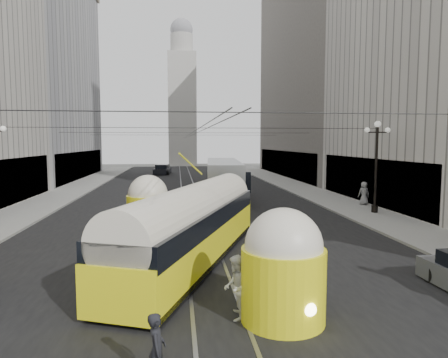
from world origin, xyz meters
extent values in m
cube|color=black|center=(0.00, 32.50, 0.00)|extent=(20.00, 85.00, 0.02)
cube|color=gray|center=(-12.00, 36.00, 0.07)|extent=(4.00, 72.00, 0.15)
cube|color=gray|center=(12.00, 36.00, 0.07)|extent=(4.00, 72.00, 0.15)
cube|color=gray|center=(-0.75, 32.50, 0.00)|extent=(0.12, 85.00, 0.04)
cube|color=gray|center=(0.75, 32.50, 0.00)|extent=(0.12, 85.00, 0.04)
cube|color=black|center=(-14.05, 24.00, 2.00)|extent=(0.10, 18.00, 3.60)
cube|color=#999999|center=(-20.00, 48.00, 14.00)|extent=(12.00, 28.00, 28.00)
cube|color=black|center=(-14.05, 48.00, 2.00)|extent=(0.10, 25.20, 3.60)
cube|color=black|center=(14.05, 22.00, 2.00)|extent=(0.10, 18.00, 3.60)
cube|color=#514C47|center=(20.00, 48.00, 16.00)|extent=(12.00, 32.00, 32.00)
cube|color=black|center=(14.05, 48.00, 2.00)|extent=(0.10, 28.80, 3.60)
cube|color=#B2AFA8|center=(0.00, 80.00, 12.00)|extent=(6.00, 6.00, 24.00)
cylinder|color=#B2AFA8|center=(0.00, 80.00, 26.00)|extent=(4.80, 4.80, 4.00)
sphere|color=gray|center=(0.00, 80.00, 28.96)|extent=(4.80, 4.80, 4.80)
sphere|color=white|center=(-11.85, 18.00, 5.90)|extent=(0.36, 0.36, 0.36)
cylinder|color=black|center=(12.60, 18.00, 3.15)|extent=(0.18, 0.18, 6.00)
cylinder|color=black|center=(12.60, 18.00, 0.40)|extent=(0.44, 0.44, 0.50)
cylinder|color=black|center=(12.60, 18.00, 5.75)|extent=(1.60, 0.08, 0.08)
sphere|color=white|center=(12.60, 18.00, 6.30)|extent=(0.44, 0.44, 0.44)
sphere|color=white|center=(11.85, 18.00, 5.90)|extent=(0.36, 0.36, 0.36)
sphere|color=white|center=(13.35, 18.00, 5.90)|extent=(0.36, 0.36, 0.36)
cylinder|color=black|center=(0.00, 4.00, 6.00)|extent=(25.00, 0.03, 0.03)
cylinder|color=black|center=(0.00, 18.00, 6.00)|extent=(25.00, 0.03, 0.03)
cylinder|color=black|center=(0.00, 32.00, 6.00)|extent=(25.00, 0.03, 0.03)
cylinder|color=black|center=(0.00, 46.00, 6.00)|extent=(25.00, 0.03, 0.03)
cylinder|color=black|center=(0.00, 36.00, 5.80)|extent=(0.03, 72.00, 0.03)
cylinder|color=black|center=(0.40, 36.00, 5.80)|extent=(0.03, 72.00, 0.03)
cube|color=yellow|center=(-0.50, 8.30, 0.96)|extent=(6.90, 12.84, 1.56)
cube|color=black|center=(-0.50, 8.30, 0.23)|extent=(6.76, 12.48, 0.28)
cube|color=black|center=(-0.50, 8.30, 1.97)|extent=(6.85, 12.67, 0.78)
cylinder|color=silver|center=(-0.50, 8.30, 2.25)|extent=(6.57, 12.56, 2.11)
cylinder|color=yellow|center=(1.80, 2.41, 1.06)|extent=(2.39, 2.39, 2.11)
sphere|color=silver|center=(1.80, 2.41, 2.16)|extent=(2.20, 2.20, 2.20)
cylinder|color=yellow|center=(-2.80, 14.19, 1.06)|extent=(2.39, 2.39, 2.11)
sphere|color=silver|center=(-2.80, 14.19, 2.16)|extent=(2.20, 2.20, 2.20)
sphere|color=#FFF2BF|center=(2.22, 1.34, 0.78)|extent=(0.36, 0.36, 0.36)
cube|color=#ADB0B3|center=(2.92, 27.13, 1.72)|extent=(3.80, 13.52, 3.34)
cube|color=black|center=(2.92, 27.13, 2.28)|extent=(3.78, 13.06, 1.22)
cube|color=black|center=(2.92, 20.50, 2.11)|extent=(2.56, 0.30, 1.56)
cylinder|color=black|center=(1.53, 22.65, 0.56)|extent=(0.30, 1.11, 1.11)
cylinder|color=black|center=(4.31, 22.65, 0.56)|extent=(0.30, 1.11, 1.11)
cylinder|color=black|center=(1.53, 31.60, 0.56)|extent=(0.30, 1.11, 1.11)
cylinder|color=black|center=(4.31, 31.60, 0.56)|extent=(0.30, 1.11, 1.11)
cylinder|color=black|center=(7.93, 4.87, 0.30)|extent=(0.22, 0.59, 0.59)
cube|color=#BABABA|center=(5.13, 46.93, 0.46)|extent=(2.50, 4.56, 0.77)
cube|color=black|center=(5.13, 46.93, 1.00)|extent=(1.95, 2.61, 0.72)
cylinder|color=black|center=(4.33, 45.46, 0.31)|extent=(0.22, 0.61, 0.61)
cylinder|color=black|center=(5.93, 45.46, 0.31)|extent=(0.22, 0.61, 0.61)
cylinder|color=black|center=(4.33, 48.40, 0.31)|extent=(0.22, 0.61, 0.61)
cylinder|color=black|center=(5.93, 48.40, 0.31)|extent=(0.22, 0.61, 0.61)
cube|color=black|center=(-3.50, 54.78, 0.53)|extent=(2.74, 5.22, 0.88)
cube|color=black|center=(-3.50, 54.78, 1.16)|extent=(2.17, 2.97, 0.83)
cylinder|color=black|center=(-4.42, 53.09, 0.35)|extent=(0.22, 0.71, 0.71)
cylinder|color=black|center=(-2.57, 53.09, 0.35)|extent=(0.22, 0.71, 0.71)
cylinder|color=black|center=(-4.42, 56.47, 0.35)|extent=(0.22, 0.71, 0.71)
cylinder|color=black|center=(-2.57, 56.47, 0.35)|extent=(0.22, 0.71, 0.71)
imported|color=black|center=(-1.60, -0.27, 0.79)|extent=(0.39, 0.58, 1.58)
imported|color=silver|center=(0.50, 2.71, 0.93)|extent=(0.86, 1.02, 1.86)
imported|color=gray|center=(13.40, 21.31, 1.06)|extent=(0.89, 0.55, 1.81)
camera|label=1|loc=(-1.13, -8.29, 5.10)|focal=32.00mm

